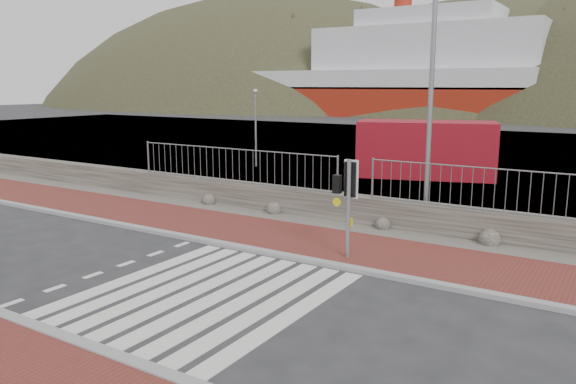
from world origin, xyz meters
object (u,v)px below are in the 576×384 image
Objects in this scene: traffic_signal_far at (347,188)px; shipping_container at (426,149)px; streetlight at (437,68)px; ferry at (383,77)px.

traffic_signal_far is 0.40× the size of shipping_container.
streetlight is 10.48m from shipping_container.
streetlight reaches higher than shipping_container.
streetlight is at bearing -87.45° from shipping_container.
traffic_signal_far is at bearing -67.88° from ferry.
streetlight is (0.68, 4.48, 2.97)m from traffic_signal_far.
shipping_container is (-2.64, 13.78, -0.53)m from traffic_signal_far.
streetlight is at bearing -65.86° from ferry.
shipping_container is (23.47, -50.45, -4.04)m from ferry.
traffic_signal_far is 14.04m from shipping_container.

